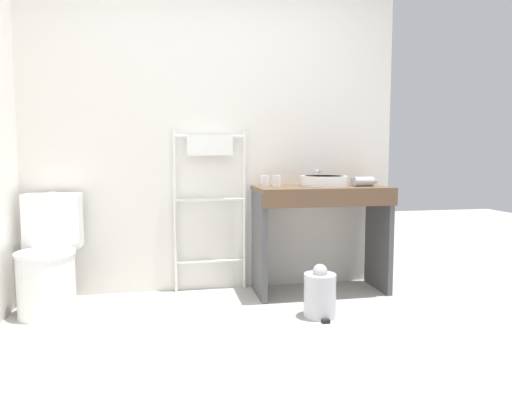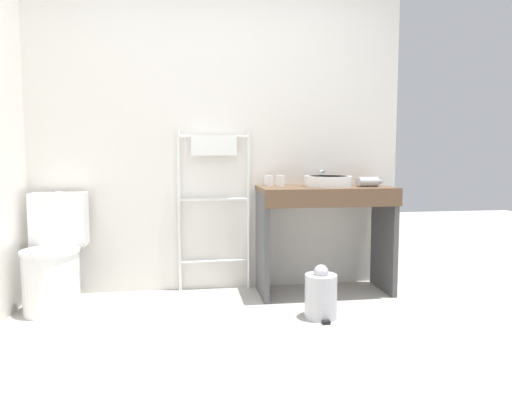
# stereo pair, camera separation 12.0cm
# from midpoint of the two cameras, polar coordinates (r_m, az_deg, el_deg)

# --- Properties ---
(ground_plane) EXTENTS (12.00, 12.00, 0.00)m
(ground_plane) POSITION_cam_midpoint_polar(r_m,az_deg,el_deg) (2.37, -3.22, -22.21)
(ground_plane) COLOR #B2AFA8
(wall_back) EXTENTS (3.09, 0.12, 2.47)m
(wall_back) POSITION_cam_midpoint_polar(r_m,az_deg,el_deg) (3.75, -6.78, 7.42)
(wall_back) COLOR silver
(wall_back) RESTS_ON ground_plane
(toilet) EXTENTS (0.39, 0.54, 0.83)m
(toilet) POSITION_cam_midpoint_polar(r_m,az_deg,el_deg) (3.55, -25.41, -7.43)
(toilet) COLOR white
(toilet) RESTS_ON ground_plane
(towel_radiator) EXTENTS (0.58, 0.06, 1.29)m
(towel_radiator) POSITION_cam_midpoint_polar(r_m,az_deg,el_deg) (3.64, -6.69, 2.50)
(towel_radiator) COLOR white
(towel_radiator) RESTS_ON ground_plane
(vanity_counter) EXTENTS (1.04, 0.51, 0.85)m
(vanity_counter) POSITION_cam_midpoint_polar(r_m,az_deg,el_deg) (3.62, 7.23, -2.85)
(vanity_counter) COLOR brown
(vanity_counter) RESTS_ON ground_plane
(sink_basin) EXTENTS (0.38, 0.38, 0.08)m
(sink_basin) POSITION_cam_midpoint_polar(r_m,az_deg,el_deg) (3.64, 7.56, 2.04)
(sink_basin) COLOR white
(sink_basin) RESTS_ON vanity_counter
(faucet) EXTENTS (0.02, 0.10, 0.12)m
(faucet) POSITION_cam_midpoint_polar(r_m,az_deg,el_deg) (3.81, 6.71, 2.76)
(faucet) COLOR silver
(faucet) RESTS_ON vanity_counter
(cup_near_wall) EXTENTS (0.07, 0.07, 0.08)m
(cup_near_wall) POSITION_cam_midpoint_polar(r_m,az_deg,el_deg) (3.65, 0.18, 2.07)
(cup_near_wall) COLOR white
(cup_near_wall) RESTS_ON vanity_counter
(cup_near_edge) EXTENTS (0.07, 0.07, 0.09)m
(cup_near_edge) POSITION_cam_midpoint_polar(r_m,az_deg,el_deg) (3.61, 1.60, 2.05)
(cup_near_edge) COLOR white
(cup_near_edge) RESTS_ON vanity_counter
(hair_dryer) EXTENTS (0.20, 0.17, 0.07)m
(hair_dryer) POSITION_cam_midpoint_polar(r_m,az_deg,el_deg) (3.69, 12.45, 1.91)
(hair_dryer) COLOR #B7B7BC
(hair_dryer) RESTS_ON vanity_counter
(trash_bin) EXTENTS (0.22, 0.25, 0.36)m
(trash_bin) POSITION_cam_midpoint_polar(r_m,az_deg,el_deg) (3.17, 6.88, -11.94)
(trash_bin) COLOR #B7B7BC
(trash_bin) RESTS_ON ground_plane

